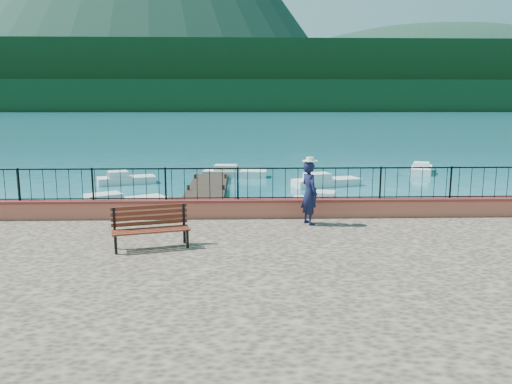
{
  "coord_description": "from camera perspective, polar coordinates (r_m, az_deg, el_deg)",
  "views": [
    {
      "loc": [
        -0.24,
        -11.35,
        4.67
      ],
      "look_at": [
        0.2,
        2.0,
        2.3
      ],
      "focal_mm": 35.0,
      "sensor_mm": 36.0,
      "label": 1
    }
  ],
  "objects": [
    {
      "name": "boat_3",
      "position": [
        30.41,
        -14.6,
        1.66
      ],
      "size": [
        3.52,
        2.32,
        0.8
      ],
      "primitive_type": "cube",
      "rotation": [
        0.0,
        0.0,
        0.34
      ],
      "color": "silver",
      "rests_on": "ground"
    },
    {
      "name": "boat_2",
      "position": [
        28.88,
        8.07,
        1.46
      ],
      "size": [
        4.11,
        2.43,
        0.8
      ],
      "primitive_type": "cube",
      "rotation": [
        0.0,
        0.0,
        0.31
      ],
      "color": "silver",
      "rests_on": "ground"
    },
    {
      "name": "far_forest",
      "position": [
        311.38,
        -1.87,
        10.86
      ],
      "size": [
        900.0,
        60.0,
        18.0
      ],
      "primitive_type": "cube",
      "color": "black",
      "rests_on": "ground"
    },
    {
      "name": "boat_5",
      "position": [
        35.96,
        18.39,
        2.73
      ],
      "size": [
        2.47,
        3.57,
        0.8
      ],
      "primitive_type": "cube",
      "rotation": [
        0.0,
        0.0,
        1.18
      ],
      "color": "white",
      "rests_on": "ground"
    },
    {
      "name": "hat",
      "position": [
        14.37,
        6.19,
        3.75
      ],
      "size": [
        0.44,
        0.44,
        0.12
      ],
      "primitive_type": "cylinder",
      "color": "silver",
      "rests_on": "person"
    },
    {
      "name": "companion_hill",
      "position": [
        612.35,
        19.45,
        9.06
      ],
      "size": [
        448.0,
        384.0,
        180.0
      ],
      "primitive_type": "ellipsoid",
      "color": "#142D23",
      "rests_on": "ground"
    },
    {
      "name": "ground",
      "position": [
        12.28,
        -0.64,
        -12.3
      ],
      "size": [
        2000.0,
        2000.0,
        0.0
      ],
      "primitive_type": "plane",
      "color": "#19596B",
      "rests_on": "ground"
    },
    {
      "name": "person",
      "position": [
        14.51,
        6.12,
        -0.11
      ],
      "size": [
        0.66,
        0.79,
        1.85
      ],
      "primitive_type": "imported",
      "rotation": [
        0.0,
        0.0,
        1.95
      ],
      "color": "#111433",
      "rests_on": "promenade"
    },
    {
      "name": "boat_1",
      "position": [
        22.64,
        8.77,
        -0.93
      ],
      "size": [
        3.92,
        2.37,
        0.8
      ],
      "primitive_type": "cube",
      "rotation": [
        0.0,
        0.0,
        -0.31
      ],
      "color": "silver",
      "rests_on": "ground"
    },
    {
      "name": "park_bench",
      "position": [
        12.4,
        -11.9,
        -4.95
      ],
      "size": [
        1.93,
        1.07,
        1.02
      ],
      "rotation": [
        0.0,
        0.0,
        0.27
      ],
      "color": "black",
      "rests_on": "promenade"
    },
    {
      "name": "railing",
      "position": [
        15.25,
        -0.96,
        0.94
      ],
      "size": [
        27.0,
        0.05,
        0.95
      ],
      "primitive_type": "cube",
      "color": "black",
      "rests_on": "parapet"
    },
    {
      "name": "dock",
      "position": [
        23.85,
        -6.08,
        -0.92
      ],
      "size": [
        2.0,
        16.0,
        0.3
      ],
      "primitive_type": "cube",
      "color": "#2D231C",
      "rests_on": "ground"
    },
    {
      "name": "foothills",
      "position": [
        371.76,
        -1.89,
        12.73
      ],
      "size": [
        900.0,
        120.0,
        44.0
      ],
      "primitive_type": "cube",
      "color": "black",
      "rests_on": "ground"
    },
    {
      "name": "boat_4",
      "position": [
        32.24,
        -2.43,
        2.44
      ],
      "size": [
        4.16,
        1.69,
        0.8
      ],
      "primitive_type": "cube",
      "rotation": [
        0.0,
        0.0,
        -0.1
      ],
      "color": "silver",
      "rests_on": "ground"
    },
    {
      "name": "parapet",
      "position": [
        15.39,
        -0.95,
        -1.87
      ],
      "size": [
        28.0,
        0.46,
        0.58
      ],
      "primitive_type": "cube",
      "color": "#C95C48",
      "rests_on": "promenade"
    },
    {
      "name": "boat_0",
      "position": [
        23.12,
        -15.47,
        -0.95
      ],
      "size": [
        4.32,
        3.36,
        0.8
      ],
      "primitive_type": "cube",
      "rotation": [
        0.0,
        0.0,
        0.56
      ],
      "color": "silver",
      "rests_on": "ground"
    }
  ]
}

